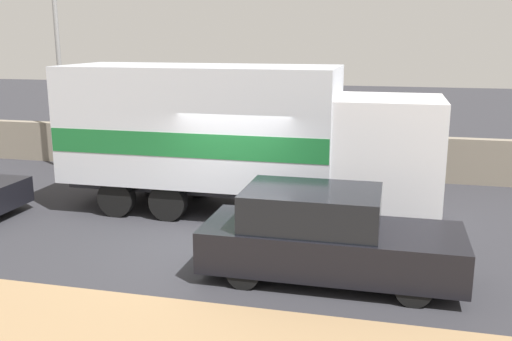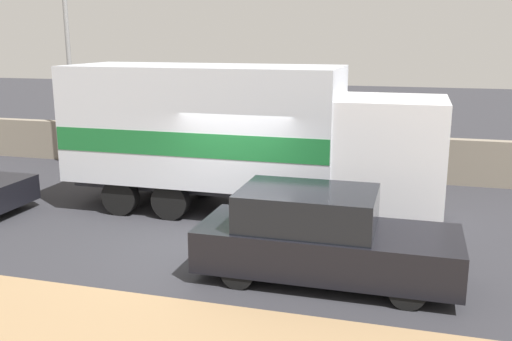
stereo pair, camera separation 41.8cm
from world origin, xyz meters
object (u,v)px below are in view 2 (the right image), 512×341
object	(u,v)px
pedestrian	(85,140)
street_lamp	(68,43)
box_truck	(239,133)
car_hatchback	(322,237)

from	to	relation	value
pedestrian	street_lamp	bearing A→B (deg)	179.46
box_truck	pedestrian	size ratio (longest dim) A/B	4.83
street_lamp	pedestrian	distance (m)	3.00
pedestrian	car_hatchback	bearing A→B (deg)	-36.73
box_truck	car_hatchback	xyz separation A→B (m)	(2.53, -3.40, -1.13)
street_lamp	box_truck	world-z (taller)	street_lamp
car_hatchback	pedestrian	size ratio (longest dim) A/B	2.45
street_lamp	car_hatchback	size ratio (longest dim) A/B	1.53
car_hatchback	street_lamp	bearing A→B (deg)	144.44
pedestrian	box_truck	bearing A→B (deg)	-26.33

